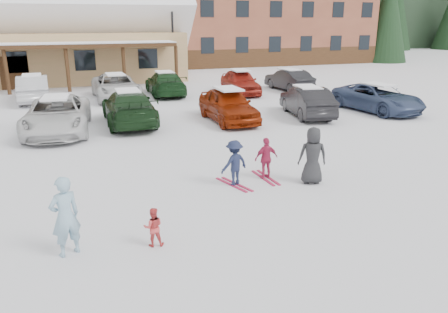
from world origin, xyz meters
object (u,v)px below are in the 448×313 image
object	(u,v)px
parked_car_4	(228,105)
parked_car_12	(240,82)
toddler_red	(153,227)
parked_car_13	(289,80)
parked_car_6	(377,98)
lamp_post	(173,32)
parked_car_10	(116,87)
parked_car_9	(33,88)
child_magenta	(266,158)
parked_car_5	(307,102)
parked_car_2	(57,115)
bystander_dark	(313,156)
adult_skier	(65,216)
parked_car_11	(165,83)
child_navy	(234,163)
parked_car_3	(129,107)

from	to	relation	value
parked_car_4	parked_car_12	world-z (taller)	parked_car_4
toddler_red	parked_car_13	xyz separation A→B (m)	(12.35, 18.02, 0.27)
parked_car_6	lamp_post	bearing A→B (deg)	107.95
lamp_post	parked_car_10	world-z (taller)	lamp_post
parked_car_9	child_magenta	bearing A→B (deg)	111.62
child_magenta	parked_car_5	world-z (taller)	parked_car_5
parked_car_2	parked_car_10	bearing A→B (deg)	71.61
toddler_red	parked_car_9	distance (m)	19.28
bystander_dark	parked_car_10	bearing A→B (deg)	-57.79
parked_car_10	parked_car_9	bearing A→B (deg)	169.15
parked_car_12	child_magenta	bearing A→B (deg)	-103.59
parked_car_10	adult_skier	bearing A→B (deg)	-100.57
parked_car_2	bystander_dark	bearing A→B (deg)	-46.55
parked_car_5	parked_car_11	distance (m)	9.95
parked_car_12	adult_skier	bearing A→B (deg)	-116.13
bystander_dark	child_navy	bearing A→B (deg)	4.41
child_navy	parked_car_10	bearing A→B (deg)	-101.70
toddler_red	parked_car_10	world-z (taller)	parked_car_10
toddler_red	parked_car_12	bearing A→B (deg)	-107.81
parked_car_4	parked_car_10	xyz separation A→B (m)	(-4.29, 7.69, -0.02)
adult_skier	toddler_red	xyz separation A→B (m)	(1.68, -0.20, -0.41)
parked_car_9	parked_car_4	bearing A→B (deg)	133.42
parked_car_12	bystander_dark	bearing A→B (deg)	-99.01
adult_skier	parked_car_10	bearing A→B (deg)	-123.64
toddler_red	child_magenta	distance (m)	4.88
parked_car_11	parked_car_5	bearing A→B (deg)	123.45
parked_car_2	child_navy	bearing A→B (deg)	-54.74
parked_car_4	toddler_red	bearing A→B (deg)	-118.06
lamp_post	parked_car_5	world-z (taller)	lamp_post
toddler_red	adult_skier	bearing A→B (deg)	1.61
lamp_post	parked_car_2	xyz separation A→B (m)	(-8.15, -14.22, -2.93)
child_navy	parked_car_13	size ratio (longest dim) A/B	0.31
toddler_red	parked_car_5	size ratio (longest dim) A/B	0.19
parked_car_4	parked_car_11	size ratio (longest dim) A/B	0.90
bystander_dark	parked_car_6	world-z (taller)	bystander_dark
lamp_post	parked_car_11	distance (m)	7.16
toddler_red	parked_car_5	bearing A→B (deg)	-123.68
parked_car_4	parked_car_12	bearing A→B (deg)	63.85
lamp_post	parked_car_5	distance (m)	15.32
parked_car_11	parked_car_12	size ratio (longest dim) A/B	1.12
toddler_red	parked_car_10	size ratio (longest dim) A/B	0.16
child_navy	parked_car_9	distance (m)	17.39
parked_car_3	parked_car_9	xyz separation A→B (m)	(-4.44, 7.48, 0.01)
parked_car_3	parked_car_9	bearing A→B (deg)	-59.02
toddler_red	parked_car_13	distance (m)	21.85
child_magenta	bystander_dark	distance (m)	1.35
parked_car_5	parked_car_12	size ratio (longest dim) A/B	0.98
child_magenta	parked_car_12	size ratio (longest dim) A/B	0.28
parked_car_3	parked_car_13	xyz separation A→B (m)	(11.37, 6.55, -0.06)
toddler_red	parked_car_13	bearing A→B (deg)	-115.94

